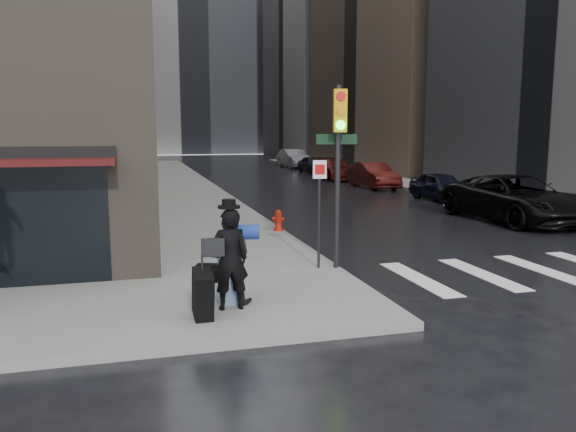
% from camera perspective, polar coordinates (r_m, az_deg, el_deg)
% --- Properties ---
extents(ground, '(140.00, 140.00, 0.00)m').
position_cam_1_polar(ground, '(10.66, -1.30, -8.99)').
color(ground, black).
rests_on(ground, ground).
extents(sidewalk_left, '(4.00, 50.00, 0.15)m').
position_cam_1_polar(sidewalk_left, '(37.09, -11.33, 3.52)').
color(sidewalk_left, slate).
rests_on(sidewalk_left, ground).
extents(sidewalk_right, '(3.00, 50.00, 0.15)m').
position_cam_1_polar(sidewalk_right, '(40.28, 8.25, 3.98)').
color(sidewalk_right, slate).
rests_on(sidewalk_right, ground).
extents(crosswalk, '(8.50, 3.00, 0.01)m').
position_cam_1_polar(crosswalk, '(15.06, 26.69, -4.67)').
color(crosswalk, silver).
rests_on(crosswalk, ground).
extents(bldg_left_far, '(22.00, 20.00, 26.00)m').
position_cam_1_polar(bldg_left_far, '(73.31, -24.18, 15.48)').
color(bldg_left_far, maroon).
rests_on(bldg_left_far, ground).
extents(bldg_right_far, '(22.00, 20.00, 25.00)m').
position_cam_1_polar(bldg_right_far, '(74.17, 7.85, 15.65)').
color(bldg_right_far, gray).
rests_on(bldg_right_far, ground).
extents(bldg_distant, '(40.00, 12.00, 32.00)m').
position_cam_1_polar(bldg_distant, '(89.20, -9.95, 16.65)').
color(bldg_distant, gray).
rests_on(bldg_distant, ground).
extents(man_overcoat, '(1.01, 1.00, 1.96)m').
position_cam_1_polar(man_overcoat, '(9.66, -6.50, -4.91)').
color(man_overcoat, black).
rests_on(man_overcoat, ground).
extents(man_jeans, '(1.16, 0.93, 1.67)m').
position_cam_1_polar(man_jeans, '(10.13, -6.02, -4.18)').
color(man_jeans, black).
rests_on(man_jeans, ground).
extents(traffic_light, '(1.01, 0.54, 4.07)m').
position_cam_1_polar(traffic_light, '(12.45, 4.98, 6.50)').
color(traffic_light, black).
rests_on(traffic_light, ground).
extents(fire_hydrant, '(0.38, 0.29, 0.66)m').
position_cam_1_polar(fire_hydrant, '(17.53, -0.98, -0.54)').
color(fire_hydrant, '#B71F0B').
rests_on(fire_hydrant, ground).
extents(parked_car_0, '(2.95, 6.08, 1.67)m').
position_cam_1_polar(parked_car_0, '(21.80, 22.10, 1.65)').
color(parked_car_0, black).
rests_on(parked_car_0, ground).
extents(parked_car_1, '(1.69, 3.96, 1.33)m').
position_cam_1_polar(parked_car_1, '(27.44, 15.28, 2.92)').
color(parked_car_1, black).
rests_on(parked_car_1, ground).
extents(parked_car_2, '(1.59, 4.49, 1.47)m').
position_cam_1_polar(parked_car_2, '(32.75, 8.66, 4.11)').
color(parked_car_2, '#3B0E0B').
rests_on(parked_car_2, ground).
extents(parked_car_3, '(2.22, 5.02, 1.43)m').
position_cam_1_polar(parked_car_3, '(38.58, 4.71, 4.80)').
color(parked_car_3, '#3B0F0B').
rests_on(parked_car_3, ground).
extents(parked_car_4, '(1.75, 3.95, 1.32)m').
position_cam_1_polar(parked_car_4, '(44.72, 2.54, 5.26)').
color(parked_car_4, black).
rests_on(parked_car_4, ground).
extents(parked_car_5, '(1.99, 5.16, 1.68)m').
position_cam_1_polar(parked_car_5, '(50.82, 0.57, 5.86)').
color(parked_car_5, '#535358').
rests_on(parked_car_5, ground).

